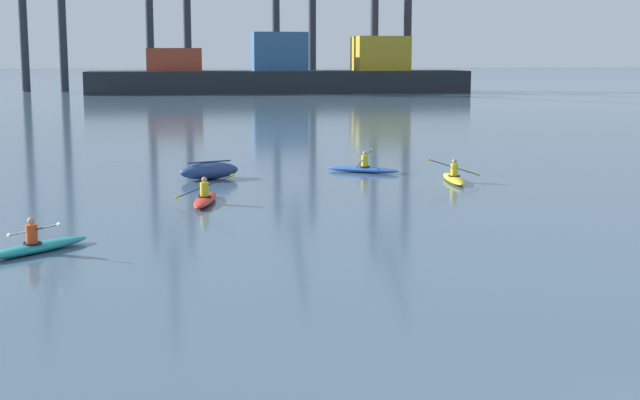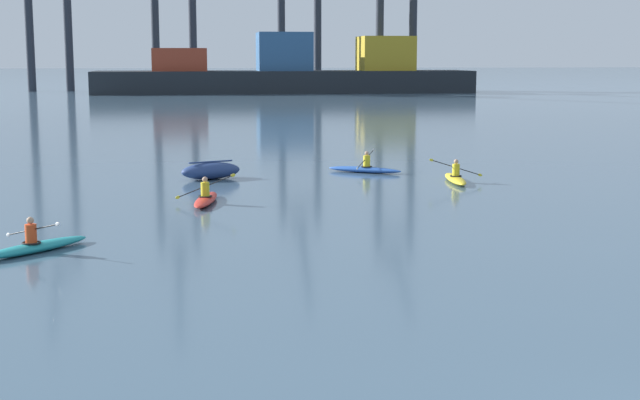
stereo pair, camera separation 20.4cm
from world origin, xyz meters
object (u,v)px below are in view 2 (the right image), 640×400
Objects in this scene: kayak_red at (206,199)px; kayak_yellow at (455,178)px; kayak_blue at (365,169)px; capsized_dinghy at (211,171)px; kayak_teal at (34,246)px; container_barge at (288,74)px.

kayak_yellow is (10.19, 4.01, 0.00)m from kayak_red.
kayak_red reaches higher than kayak_blue.
kayak_teal is (-4.96, -13.82, -0.18)m from capsized_dinghy.
kayak_red is (-0.35, -6.40, -0.18)m from capsized_dinghy.
capsized_dinghy is 10.14m from kayak_yellow.
kayak_red is at bearing -158.54° from kayak_yellow.
kayak_blue is (-6.41, -89.16, -2.51)m from container_barge.
kayak_blue is (6.79, 1.20, -0.18)m from capsized_dinghy.
container_barge is at bearing 87.93° from kayak_yellow.
kayak_yellow is (14.80, 11.43, 0.00)m from kayak_teal.
kayak_blue is at bearing 46.84° from kayak_red.
kayak_red is at bearing -97.97° from container_barge.
kayak_teal is at bearing -99.88° from container_barge.
kayak_red is 8.73m from kayak_teal.
capsized_dinghy is 14.69m from kayak_teal.
container_barge is 105.79m from kayak_teal.
kayak_blue is at bearing 130.37° from kayak_yellow.
kayak_blue is at bearing 10.07° from capsized_dinghy.
kayak_yellow is at bearing 21.46° from kayak_red.
kayak_teal is (-18.15, -104.19, -2.51)m from container_barge.
kayak_yellow is at bearing 37.67° from kayak_teal.
capsized_dinghy is at bearing 86.89° from kayak_red.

